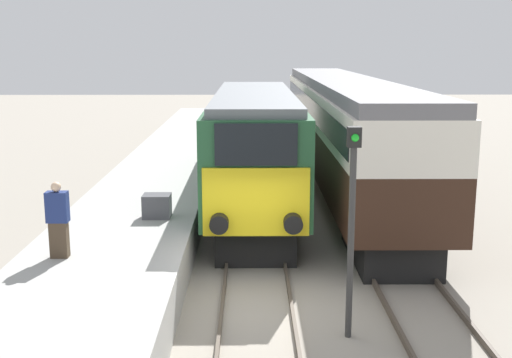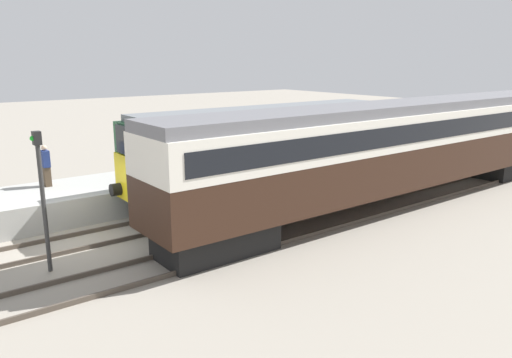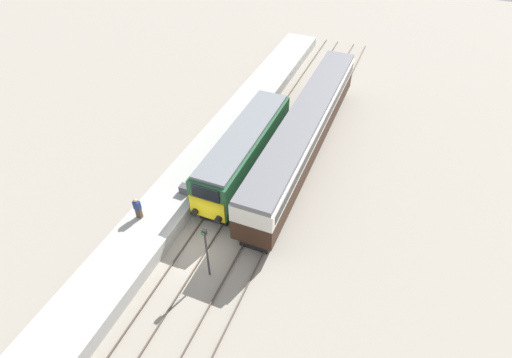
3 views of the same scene
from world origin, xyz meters
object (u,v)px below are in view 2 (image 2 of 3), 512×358
at_px(passenger_carriage, 399,143).
at_px(signal_post, 42,190).
at_px(locomotive, 269,151).
at_px(person_on_platform, 46,166).
at_px(luggage_crate, 141,175).

xyz_separation_m(passenger_carriage, signal_post, (-1.70, -13.22, -0.19)).
xyz_separation_m(locomotive, person_on_platform, (-4.09, -7.66, -0.33)).
bearing_deg(signal_post, locomotive, 100.40).
bearing_deg(luggage_crate, locomotive, 60.73).
distance_m(passenger_carriage, luggage_crate, 10.39).
bearing_deg(signal_post, luggage_crate, 131.57).
bearing_deg(signal_post, passenger_carriage, 82.67).
height_order(locomotive, person_on_platform, locomotive).
xyz_separation_m(person_on_platform, signal_post, (5.79, -1.60, 0.52)).
bearing_deg(locomotive, person_on_platform, -118.10).
bearing_deg(passenger_carriage, person_on_platform, -122.83).
bearing_deg(person_on_platform, locomotive, 61.90).
distance_m(locomotive, passenger_carriage, 5.22).
xyz_separation_m(person_on_platform, luggage_crate, (1.57, 3.16, -0.49)).
bearing_deg(luggage_crate, signal_post, -48.43).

